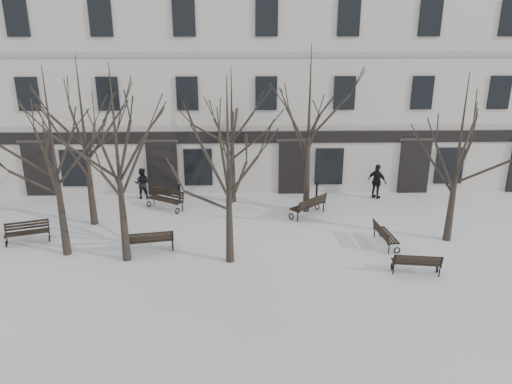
{
  "coord_description": "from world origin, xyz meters",
  "views": [
    {
      "loc": [
        0.9,
        -17.59,
        9.07
      ],
      "look_at": [
        1.37,
        3.0,
        1.82
      ],
      "focal_mm": 35.0,
      "sensor_mm": 36.0,
      "label": 1
    }
  ],
  "objects_px": {
    "bench_0": "(27,231)",
    "bench_2": "(416,263)",
    "tree_3": "(461,139)",
    "bench_1": "(150,240)",
    "bench_5": "(385,235)",
    "tree_0": "(52,142)",
    "tree_1": "(116,143)",
    "bench_4": "(309,205)",
    "bench_3": "(166,199)",
    "tree_2": "(228,151)"
  },
  "relations": [
    {
      "from": "bench_4",
      "to": "bench_5",
      "type": "relative_size",
      "value": 1.08
    },
    {
      "from": "tree_1",
      "to": "bench_5",
      "type": "xyz_separation_m",
      "value": [
        10.5,
        1.1,
        -4.26
      ]
    },
    {
      "from": "tree_0",
      "to": "bench_1",
      "type": "xyz_separation_m",
      "value": [
        3.32,
        0.12,
        -4.13
      ]
    },
    {
      "from": "bench_0",
      "to": "tree_2",
      "type": "bearing_deg",
      "value": -31.04
    },
    {
      "from": "bench_2",
      "to": "bench_3",
      "type": "relative_size",
      "value": 0.91
    },
    {
      "from": "bench_5",
      "to": "bench_2",
      "type": "bearing_deg",
      "value": -174.6
    },
    {
      "from": "bench_4",
      "to": "tree_3",
      "type": "bearing_deg",
      "value": 110.62
    },
    {
      "from": "tree_1",
      "to": "bench_4",
      "type": "relative_size",
      "value": 3.91
    },
    {
      "from": "tree_2",
      "to": "tree_0",
      "type": "bearing_deg",
      "value": 173.35
    },
    {
      "from": "bench_0",
      "to": "bench_5",
      "type": "distance_m",
      "value": 15.08
    },
    {
      "from": "tree_3",
      "to": "bench_5",
      "type": "bearing_deg",
      "value": -170.93
    },
    {
      "from": "tree_1",
      "to": "bench_1",
      "type": "height_order",
      "value": "tree_1"
    },
    {
      "from": "tree_0",
      "to": "tree_1",
      "type": "height_order",
      "value": "tree_1"
    },
    {
      "from": "bench_5",
      "to": "tree_1",
      "type": "bearing_deg",
      "value": 90.04
    },
    {
      "from": "tree_2",
      "to": "tree_3",
      "type": "distance_m",
      "value": 9.44
    },
    {
      "from": "bench_1",
      "to": "bench_2",
      "type": "height_order",
      "value": "bench_1"
    },
    {
      "from": "tree_1",
      "to": "tree_3",
      "type": "xyz_separation_m",
      "value": [
        13.35,
        1.56,
        -0.29
      ]
    },
    {
      "from": "tree_0",
      "to": "tree_2",
      "type": "xyz_separation_m",
      "value": [
        6.61,
        -0.77,
        -0.18
      ]
    },
    {
      "from": "bench_3",
      "to": "tree_1",
      "type": "bearing_deg",
      "value": -65.7
    },
    {
      "from": "bench_5",
      "to": "tree_0",
      "type": "bearing_deg",
      "value": 86.41
    },
    {
      "from": "bench_2",
      "to": "bench_4",
      "type": "distance_m",
      "value": 6.7
    },
    {
      "from": "bench_4",
      "to": "bench_5",
      "type": "bearing_deg",
      "value": 87.43
    },
    {
      "from": "bench_3",
      "to": "bench_2",
      "type": "bearing_deg",
      "value": -2.31
    },
    {
      "from": "tree_1",
      "to": "bench_2",
      "type": "height_order",
      "value": "tree_1"
    },
    {
      "from": "tree_2",
      "to": "tree_3",
      "type": "relative_size",
      "value": 1.01
    },
    {
      "from": "tree_1",
      "to": "tree_3",
      "type": "bearing_deg",
      "value": 6.66
    },
    {
      "from": "tree_0",
      "to": "bench_5",
      "type": "height_order",
      "value": "tree_0"
    },
    {
      "from": "tree_0",
      "to": "bench_3",
      "type": "relative_size",
      "value": 3.74
    },
    {
      "from": "bench_0",
      "to": "bench_5",
      "type": "relative_size",
      "value": 1.03
    },
    {
      "from": "tree_0",
      "to": "tree_3",
      "type": "distance_m",
      "value": 15.91
    },
    {
      "from": "tree_2",
      "to": "bench_3",
      "type": "bearing_deg",
      "value": 120.12
    },
    {
      "from": "tree_3",
      "to": "bench_1",
      "type": "bearing_deg",
      "value": -176.02
    },
    {
      "from": "bench_2",
      "to": "tree_1",
      "type": "bearing_deg",
      "value": 0.44
    },
    {
      "from": "bench_2",
      "to": "bench_5",
      "type": "height_order",
      "value": "bench_2"
    },
    {
      "from": "tree_0",
      "to": "bench_5",
      "type": "xyz_separation_m",
      "value": [
        13.03,
        0.54,
        -4.18
      ]
    },
    {
      "from": "tree_1",
      "to": "bench_3",
      "type": "height_order",
      "value": "tree_1"
    },
    {
      "from": "tree_3",
      "to": "bench_0",
      "type": "relative_size",
      "value": 3.83
    },
    {
      "from": "bench_3",
      "to": "bench_0",
      "type": "bearing_deg",
      "value": -112.54
    },
    {
      "from": "bench_0",
      "to": "bench_2",
      "type": "distance_m",
      "value": 15.89
    },
    {
      "from": "bench_0",
      "to": "bench_1",
      "type": "height_order",
      "value": "bench_1"
    },
    {
      "from": "bench_0",
      "to": "bench_4",
      "type": "xyz_separation_m",
      "value": [
        12.3,
        2.67,
        0.07
      ]
    },
    {
      "from": "bench_0",
      "to": "bench_2",
      "type": "relative_size",
      "value": 1.02
    },
    {
      "from": "tree_3",
      "to": "bench_3",
      "type": "relative_size",
      "value": 3.58
    },
    {
      "from": "bench_3",
      "to": "tree_3",
      "type": "bearing_deg",
      "value": 14.33
    },
    {
      "from": "tree_3",
      "to": "bench_3",
      "type": "bearing_deg",
      "value": 162.46
    },
    {
      "from": "tree_2",
      "to": "bench_1",
      "type": "relative_size",
      "value": 3.56
    },
    {
      "from": "bench_3",
      "to": "bench_4",
      "type": "xyz_separation_m",
      "value": [
        7.0,
        -1.13,
        0.02
      ]
    },
    {
      "from": "bench_4",
      "to": "bench_5",
      "type": "xyz_separation_m",
      "value": [
        2.76,
        -3.31,
        -0.07
      ]
    },
    {
      "from": "tree_3",
      "to": "bench_4",
      "type": "xyz_separation_m",
      "value": [
        -5.61,
        2.86,
        -3.9
      ]
    },
    {
      "from": "tree_1",
      "to": "tree_3",
      "type": "height_order",
      "value": "tree_1"
    }
  ]
}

